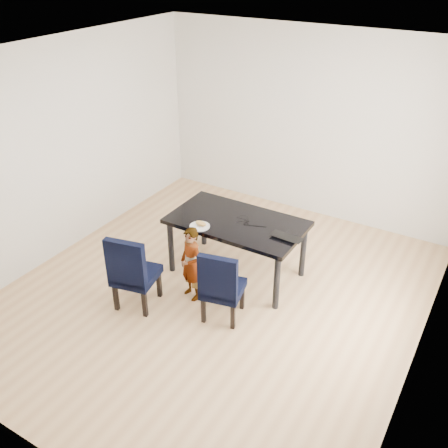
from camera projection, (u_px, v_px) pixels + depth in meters
The scene contains 14 objects.
floor at pixel (215, 294), 5.90m from camera, with size 4.50×5.00×0.01m, color tan.
ceiling at pixel (213, 57), 4.55m from camera, with size 4.50×5.00×0.01m, color white.
wall_back at pixel (307, 124), 7.09m from camera, with size 4.50×0.01×2.70m, color silver.
wall_front at pixel (18, 331), 3.36m from camera, with size 4.50×0.01×2.70m, color white.
wall_left at pixel (61, 150), 6.23m from camera, with size 0.01×5.00×2.70m, color silver.
wall_right at pixel (440, 251), 4.22m from camera, with size 0.01×5.00×2.70m, color white.
dining_table at pixel (237, 247), 6.08m from camera, with size 1.60×0.90×0.75m, color black.
chair_left at pixel (136, 269), 5.52m from camera, with size 0.45×0.47×0.94m, color black.
chair_right at pixel (223, 283), 5.35m from camera, with size 0.42×0.44×0.88m, color black.
child at pixel (191, 264), 5.63m from camera, with size 0.33×0.22×0.91m, color orange.
plate at pixel (200, 226), 5.76m from camera, with size 0.24×0.24×0.01m, color silver.
sandwich at pixel (201, 223), 5.75m from camera, with size 0.14×0.07×0.06m, color #B68841.
laptop at pixel (289, 236), 5.57m from camera, with size 0.37×0.24×0.03m, color black.
cable_tangle at pixel (242, 223), 5.84m from camera, with size 0.14×0.14×0.01m, color black.
Camera 1 is at (2.50, -3.98, 3.65)m, focal length 40.00 mm.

